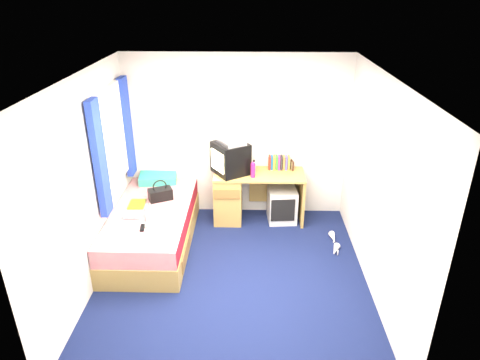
{
  "coord_description": "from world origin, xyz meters",
  "views": [
    {
      "loc": [
        0.2,
        -4.18,
        3.24
      ],
      "look_at": [
        0.07,
        0.7,
        0.98
      ],
      "focal_mm": 32.0,
      "sensor_mm": 36.0,
      "label": 1
    }
  ],
  "objects_px": {
    "remote_control": "(142,228)",
    "pillow": "(158,178)",
    "white_heels": "(334,244)",
    "water_bottle": "(132,216)",
    "crt_tv": "(230,158)",
    "pink_water_bottle": "(253,170)",
    "magazine": "(137,204)",
    "picture_frame": "(292,165)",
    "storage_cube": "(282,205)",
    "bed": "(153,227)",
    "colour_swatch_fan": "(151,227)",
    "towel": "(157,214)",
    "aerosol_can": "(254,168)",
    "handbag": "(160,194)",
    "desk": "(240,194)",
    "vcr": "(230,140)"
  },
  "relations": [
    {
      "from": "bed",
      "to": "pink_water_bottle",
      "type": "xyz_separation_m",
      "value": [
        1.34,
        0.6,
        0.58
      ]
    },
    {
      "from": "crt_tv",
      "to": "magazine",
      "type": "height_order",
      "value": "crt_tv"
    },
    {
      "from": "pillow",
      "to": "magazine",
      "type": "bearing_deg",
      "value": -101.03
    },
    {
      "from": "pillow",
      "to": "water_bottle",
      "type": "height_order",
      "value": "pillow"
    },
    {
      "from": "vcr",
      "to": "remote_control",
      "type": "relative_size",
      "value": 2.58
    },
    {
      "from": "magazine",
      "to": "bed",
      "type": "bearing_deg",
      "value": -30.09
    },
    {
      "from": "pink_water_bottle",
      "to": "handbag",
      "type": "relative_size",
      "value": 0.57
    },
    {
      "from": "bed",
      "to": "magazine",
      "type": "relative_size",
      "value": 7.14
    },
    {
      "from": "remote_control",
      "to": "pillow",
      "type": "bearing_deg",
      "value": 85.15
    },
    {
      "from": "desk",
      "to": "picture_frame",
      "type": "xyz_separation_m",
      "value": [
        0.76,
        0.14,
        0.41
      ]
    },
    {
      "from": "pillow",
      "to": "magazine",
      "type": "distance_m",
      "value": 0.75
    },
    {
      "from": "pink_water_bottle",
      "to": "white_heels",
      "type": "relative_size",
      "value": 0.39
    },
    {
      "from": "magazine",
      "to": "storage_cube",
      "type": "bearing_deg",
      "value": 16.44
    },
    {
      "from": "aerosol_can",
      "to": "water_bottle",
      "type": "height_order",
      "value": "aerosol_can"
    },
    {
      "from": "aerosol_can",
      "to": "handbag",
      "type": "height_order",
      "value": "aerosol_can"
    },
    {
      "from": "pink_water_bottle",
      "to": "vcr",
      "type": "bearing_deg",
      "value": 155.45
    },
    {
      "from": "desk",
      "to": "remote_control",
      "type": "bearing_deg",
      "value": -133.33
    },
    {
      "from": "bed",
      "to": "storage_cube",
      "type": "xyz_separation_m",
      "value": [
        1.77,
        0.71,
        -0.02
      ]
    },
    {
      "from": "crt_tv",
      "to": "colour_swatch_fan",
      "type": "relative_size",
      "value": 2.76
    },
    {
      "from": "bed",
      "to": "handbag",
      "type": "bearing_deg",
      "value": 75.0
    },
    {
      "from": "storage_cube",
      "to": "towel",
      "type": "height_order",
      "value": "towel"
    },
    {
      "from": "crt_tv",
      "to": "magazine",
      "type": "relative_size",
      "value": 2.17
    },
    {
      "from": "pink_water_bottle",
      "to": "colour_swatch_fan",
      "type": "distance_m",
      "value": 1.64
    },
    {
      "from": "crt_tv",
      "to": "picture_frame",
      "type": "xyz_separation_m",
      "value": [
        0.89,
        0.14,
        -0.16
      ]
    },
    {
      "from": "crt_tv",
      "to": "towel",
      "type": "xyz_separation_m",
      "value": [
        -0.88,
        -0.93,
        -0.39
      ]
    },
    {
      "from": "storage_cube",
      "to": "picture_frame",
      "type": "distance_m",
      "value": 0.61
    },
    {
      "from": "crt_tv",
      "to": "pink_water_bottle",
      "type": "relative_size",
      "value": 2.99
    },
    {
      "from": "pillow",
      "to": "remote_control",
      "type": "height_order",
      "value": "pillow"
    },
    {
      "from": "water_bottle",
      "to": "magazine",
      "type": "bearing_deg",
      "value": 94.36
    },
    {
      "from": "pillow",
      "to": "crt_tv",
      "type": "height_order",
      "value": "crt_tv"
    },
    {
      "from": "colour_swatch_fan",
      "to": "remote_control",
      "type": "distance_m",
      "value": 0.1
    },
    {
      "from": "pillow",
      "to": "water_bottle",
      "type": "xyz_separation_m",
      "value": [
        -0.11,
        -1.1,
        -0.02
      ]
    },
    {
      "from": "crt_tv",
      "to": "white_heels",
      "type": "distance_m",
      "value": 1.86
    },
    {
      "from": "picture_frame",
      "to": "storage_cube",
      "type": "bearing_deg",
      "value": -139.48
    },
    {
      "from": "vcr",
      "to": "colour_swatch_fan",
      "type": "xyz_separation_m",
      "value": [
        -0.92,
        -1.19,
        -0.69
      ]
    },
    {
      "from": "handbag",
      "to": "magazine",
      "type": "xyz_separation_m",
      "value": [
        -0.29,
        -0.16,
        -0.08
      ]
    },
    {
      "from": "towel",
      "to": "colour_swatch_fan",
      "type": "height_order",
      "value": "towel"
    },
    {
      "from": "desk",
      "to": "crt_tv",
      "type": "bearing_deg",
      "value": 179.44
    },
    {
      "from": "bed",
      "to": "magazine",
      "type": "height_order",
      "value": "magazine"
    },
    {
      "from": "storage_cube",
      "to": "towel",
      "type": "xyz_separation_m",
      "value": [
        -1.64,
        -0.9,
        0.33
      ]
    },
    {
      "from": "pillow",
      "to": "white_heels",
      "type": "bearing_deg",
      "value": -18.54
    },
    {
      "from": "towel",
      "to": "colour_swatch_fan",
      "type": "bearing_deg",
      "value": -96.13
    },
    {
      "from": "desk",
      "to": "towel",
      "type": "distance_m",
      "value": 1.39
    },
    {
      "from": "vcr",
      "to": "crt_tv",
      "type": "bearing_deg",
      "value": -88.15
    },
    {
      "from": "storage_cube",
      "to": "towel",
      "type": "distance_m",
      "value": 1.9
    },
    {
      "from": "aerosol_can",
      "to": "magazine",
      "type": "distance_m",
      "value": 1.7
    },
    {
      "from": "bed",
      "to": "aerosol_can",
      "type": "distance_m",
      "value": 1.63
    },
    {
      "from": "magazine",
      "to": "remote_control",
      "type": "height_order",
      "value": "remote_control"
    },
    {
      "from": "aerosol_can",
      "to": "colour_swatch_fan",
      "type": "relative_size",
      "value": 0.84
    },
    {
      "from": "towel",
      "to": "white_heels",
      "type": "distance_m",
      "value": 2.39
    }
  ]
}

